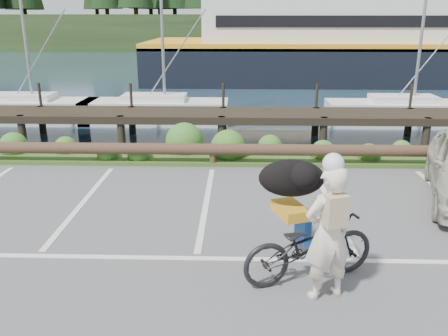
# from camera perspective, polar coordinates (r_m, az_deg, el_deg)

# --- Properties ---
(ground) EXTENTS (72.00, 72.00, 0.00)m
(ground) POSITION_cam_1_polar(r_m,az_deg,el_deg) (8.18, -3.08, -9.48)
(ground) COLOR #4E4E51
(harbor_backdrop) EXTENTS (170.00, 160.00, 30.00)m
(harbor_backdrop) POSITION_cam_1_polar(r_m,az_deg,el_deg) (85.79, 1.64, 15.29)
(harbor_backdrop) COLOR #1B2F42
(harbor_backdrop) RESTS_ON ground
(vegetation_strip) EXTENTS (34.00, 1.60, 0.10)m
(vegetation_strip) POSITION_cam_1_polar(r_m,az_deg,el_deg) (13.09, -1.19, 1.40)
(vegetation_strip) COLOR #3D5B21
(vegetation_strip) RESTS_ON ground
(log_rail) EXTENTS (32.00, 0.30, 0.60)m
(log_rail) POSITION_cam_1_polar(r_m,az_deg,el_deg) (12.44, -1.35, 0.27)
(log_rail) COLOR #443021
(log_rail) RESTS_ON ground
(bicycle) EXTENTS (2.19, 1.39, 1.08)m
(bicycle) POSITION_cam_1_polar(r_m,az_deg,el_deg) (7.13, 10.22, -9.23)
(bicycle) COLOR black
(bicycle) RESTS_ON ground
(cyclist) EXTENTS (0.82, 0.68, 1.93)m
(cyclist) POSITION_cam_1_polar(r_m,az_deg,el_deg) (6.57, 12.42, -7.70)
(cyclist) COLOR #F0E4CB
(cyclist) RESTS_ON ground
(dog) EXTENTS (0.82, 1.13, 0.59)m
(dog) POSITION_cam_1_polar(r_m,az_deg,el_deg) (7.34, 8.14, -1.21)
(dog) COLOR black
(dog) RESTS_ON bicycle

